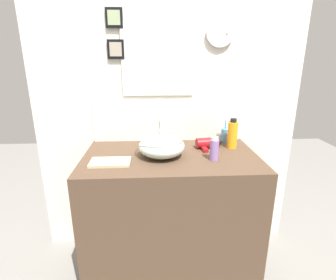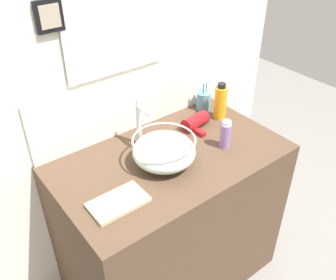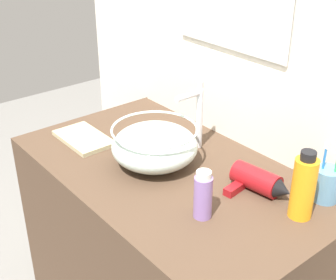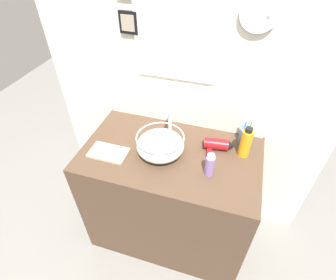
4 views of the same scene
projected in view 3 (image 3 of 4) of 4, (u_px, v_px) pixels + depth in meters
vanity_counter at (171, 269)px, 1.75m from camera, size 1.10×0.65×0.87m
back_panel at (252, 42)px, 1.58m from camera, size 1.93×0.10×2.47m
glass_bowl_sink at (155, 146)px, 1.54m from camera, size 0.29×0.29×0.14m
faucet at (197, 111)px, 1.61m from camera, size 0.02×0.12×0.25m
hair_drier at (259, 182)px, 1.41m from camera, size 0.20×0.15×0.07m
toothbrush_cup at (326, 184)px, 1.37m from camera, size 0.08×0.08×0.19m
shampoo_bottle at (203, 195)px, 1.28m from camera, size 0.05×0.05×0.15m
spray_bottle at (303, 187)px, 1.27m from camera, size 0.07×0.07×0.21m
hand_towel at (84, 138)px, 1.72m from camera, size 0.23×0.14×0.02m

